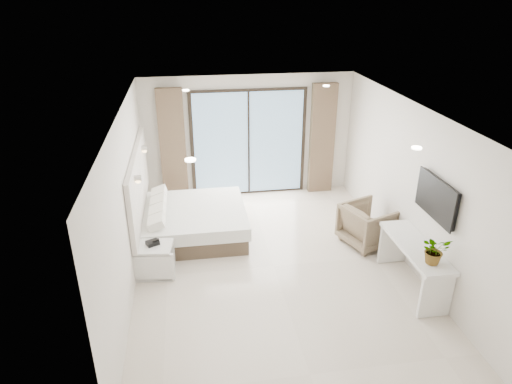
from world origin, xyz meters
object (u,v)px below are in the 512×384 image
Objects in this scene: nightstand at (155,260)px; console_desk at (414,256)px; armchair at (368,223)px; bed at (193,221)px.

nightstand is 0.40× the size of console_desk.
armchair reaches higher than console_desk.
armchair is (3.18, -0.80, 0.14)m from bed.
bed is 1.39m from nightstand.
armchair reaches higher than nightstand.
bed is 3.02× the size of nightstand.
bed is at bearing 146.84° from console_desk.
armchair reaches higher than bed.
console_desk reaches higher than nightstand.
armchair is at bearing 97.74° from console_desk.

